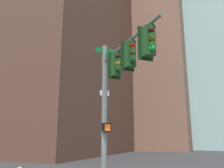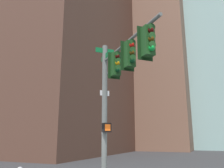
# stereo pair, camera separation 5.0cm
# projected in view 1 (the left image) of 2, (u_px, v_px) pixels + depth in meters

# --- Properties ---
(signal_pole_assembly) EXTENTS (3.67, 3.77, 6.48)m
(signal_pole_assembly) POSITION_uv_depth(u_px,v_px,m) (117.00, 81.00, 9.53)
(signal_pole_assembly) COLOR slate
(signal_pole_assembly) RESTS_ON ground_plane
(building_brick_nearside) EXTENTS (26.65, 20.58, 49.14)m
(building_brick_nearside) POSITION_uv_depth(u_px,v_px,m) (61.00, 5.00, 40.50)
(building_brick_nearside) COLOR brown
(building_brick_nearside) RESTS_ON ground_plane
(building_brick_midblock) EXTENTS (16.93, 16.14, 40.33)m
(building_brick_midblock) POSITION_uv_depth(u_px,v_px,m) (147.00, 51.00, 49.78)
(building_brick_midblock) COLOR #845B47
(building_brick_midblock) RESTS_ON ground_plane
(building_brick_farside) EXTENTS (16.55, 14.88, 52.01)m
(building_brick_farside) POSITION_uv_depth(u_px,v_px,m) (164.00, 44.00, 60.70)
(building_brick_farside) COLOR #845B47
(building_brick_farside) RESTS_ON ground_plane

